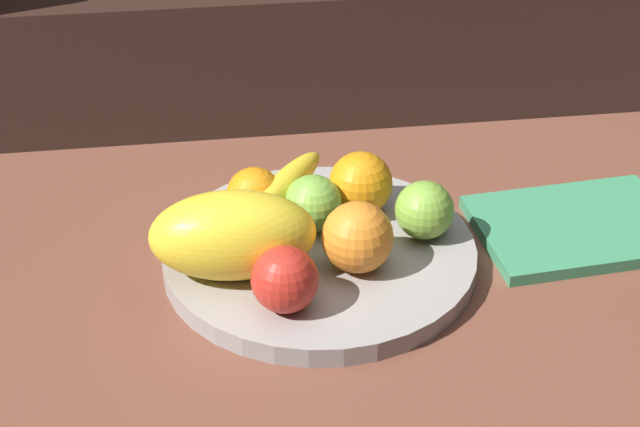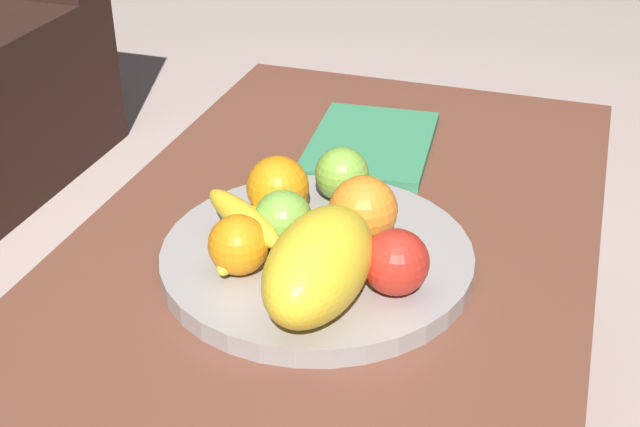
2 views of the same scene
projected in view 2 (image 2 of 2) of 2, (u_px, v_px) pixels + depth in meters
coffee_table at (326, 279)px, 1.08m from camera, size 1.16×0.65×0.42m
fruit_bowl at (320, 258)px, 1.02m from camera, size 0.38×0.38×0.03m
melon_large_front at (319, 265)px, 0.90m from camera, size 0.19×0.11×0.10m
orange_front at (238, 245)px, 0.96m from camera, size 0.07×0.07×0.07m
orange_left at (278, 187)px, 1.07m from camera, size 0.08×0.08×0.08m
orange_right at (364, 209)px, 1.02m from camera, size 0.08×0.08×0.08m
apple_front at (396, 262)px, 0.93m from camera, size 0.07×0.07×0.07m
apple_left at (283, 219)px, 1.01m from camera, size 0.07×0.07×0.07m
apple_right at (342, 174)px, 1.11m from camera, size 0.07×0.07×0.07m
banana_bunch at (247, 229)px, 1.01m from camera, size 0.17×0.14×0.06m
magazine at (371, 144)px, 1.30m from camera, size 0.26×0.20×0.02m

